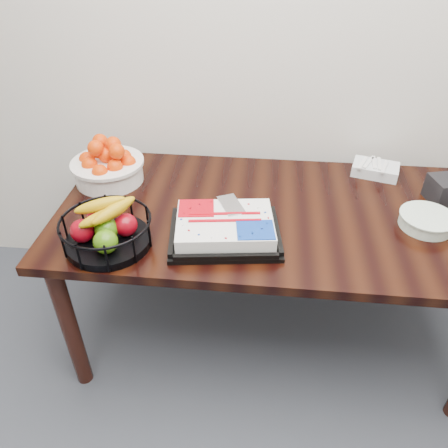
# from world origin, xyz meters

# --- Properties ---
(table) EXTENTS (1.80, 0.90, 0.75)m
(table) POSITION_xyz_m (0.00, 2.00, 0.66)
(table) COLOR black
(table) RESTS_ON ground
(cake_tray) EXTENTS (0.45, 0.38, 0.09)m
(cake_tray) POSITION_xyz_m (-0.19, 1.81, 0.79)
(cake_tray) COLOR black
(cake_tray) RESTS_ON table
(tangerine_bowl) EXTENTS (0.32, 0.32, 0.21)m
(tangerine_bowl) POSITION_xyz_m (-0.75, 2.16, 0.84)
(tangerine_bowl) COLOR white
(tangerine_bowl) RESTS_ON table
(fruit_basket) EXTENTS (0.33, 0.33, 0.18)m
(fruit_basket) POSITION_xyz_m (-0.61, 1.71, 0.82)
(fruit_basket) COLOR black
(fruit_basket) RESTS_ON table
(plate_stack) EXTENTS (0.21, 0.21, 0.05)m
(plate_stack) POSITION_xyz_m (0.59, 1.95, 0.78)
(plate_stack) COLOR white
(plate_stack) RESTS_ON table
(fork_bag) EXTENTS (0.23, 0.18, 0.06)m
(fork_bag) POSITION_xyz_m (0.46, 2.35, 0.78)
(fork_bag) COLOR silver
(fork_bag) RESTS_ON table
(napkin_box) EXTENTS (0.18, 0.16, 0.11)m
(napkin_box) POSITION_xyz_m (0.72, 2.15, 0.80)
(napkin_box) COLOR black
(napkin_box) RESTS_ON table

